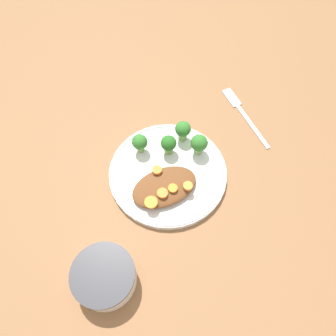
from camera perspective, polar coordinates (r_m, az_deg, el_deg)
The scene contains 14 objects.
ground_plane at distance 0.71m, azimuth 0.00°, elevation -1.18°, with size 4.00×4.00×0.00m, color #8C603D.
plate at distance 0.70m, azimuth 0.00°, elevation -0.81°, with size 0.25×0.25×0.02m.
dip_bowl at distance 0.61m, azimuth -11.03°, elevation -18.09°, with size 0.11×0.11×0.05m.
stew_mound at distance 0.67m, azimuth -0.64°, elevation -3.29°, with size 0.14×0.09×0.02m, color brown.
broccoli_floret_0 at distance 0.70m, azimuth 0.10°, elevation 4.18°, with size 0.03×0.03×0.05m.
broccoli_floret_1 at distance 0.72m, azimuth 2.61°, elevation 6.61°, with size 0.03×0.03×0.05m.
broccoli_floret_2 at distance 0.70m, azimuth -4.93°, elevation 4.41°, with size 0.03×0.03×0.05m.
broccoli_floret_3 at distance 0.70m, azimuth 5.43°, elevation 4.23°, with size 0.04×0.04×0.05m.
carrot_slice_0 at distance 0.65m, azimuth 3.47°, elevation -3.14°, with size 0.02×0.02×0.01m, color orange.
carrot_slice_1 at distance 0.64m, azimuth -0.98°, elevation -4.40°, with size 0.02×0.02×0.01m, color orange.
carrot_slice_2 at distance 0.64m, azimuth -2.97°, elevation -5.98°, with size 0.03×0.03×0.00m, color orange.
carrot_slice_3 at distance 0.65m, azimuth 0.83°, elevation -3.55°, with size 0.02×0.02×0.01m, color orange.
carrot_slice_4 at distance 0.67m, azimuth -1.77°, elevation -0.69°, with size 0.02×0.02×0.01m, color orange.
fork at distance 0.82m, azimuth 12.72°, elevation 9.67°, with size 0.02×0.20×0.01m.
Camera 1 is at (-0.14, -0.31, 0.62)m, focal length 35.00 mm.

